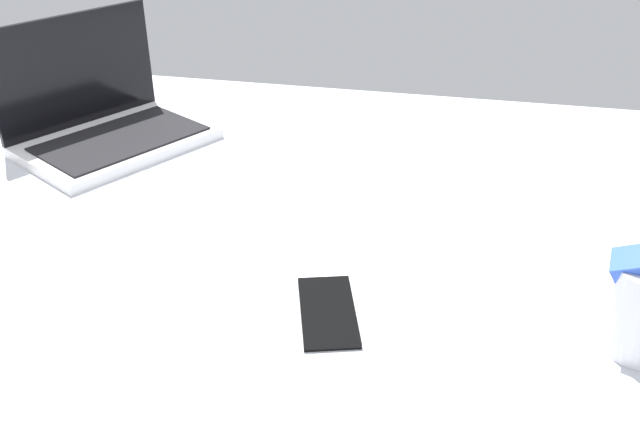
# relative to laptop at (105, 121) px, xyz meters

# --- Properties ---
(bed_mattress) EXTENTS (1.80, 1.40, 0.18)m
(bed_mattress) POSITION_rel_laptop_xyz_m (-0.51, -0.43, -0.13)
(bed_mattress) COLOR #B7BCC6
(bed_mattress) RESTS_ON ground
(laptop) EXTENTS (0.40, 0.36, 0.23)m
(laptop) POSITION_rel_laptop_xyz_m (0.00, 0.00, 0.00)
(laptop) COLOR silver
(laptop) RESTS_ON bed_mattress
(cell_phone) EXTENTS (0.15, 0.11, 0.01)m
(cell_phone) POSITION_rel_laptop_xyz_m (-0.43, -0.52, -0.04)
(cell_phone) COLOR black
(cell_phone) RESTS_ON bed_mattress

